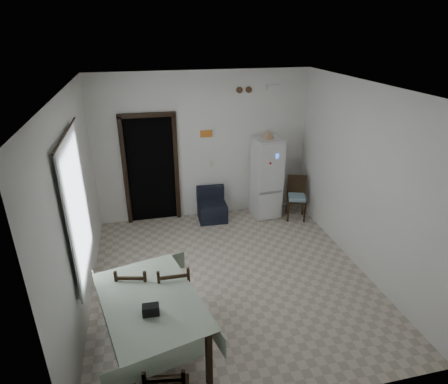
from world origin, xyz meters
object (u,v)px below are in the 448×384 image
fridge (266,178)px  dining_table (153,327)px  dining_chair_far_left (137,294)px  navy_seat (212,205)px  corner_chair (297,199)px  dining_chair_far_right (174,293)px

fridge → dining_table: (-2.46, -3.18, -0.41)m
fridge → dining_chair_far_left: (-2.64, -2.62, -0.34)m
navy_seat → corner_chair: (1.67, -0.31, 0.10)m
dining_table → dining_chair_far_left: (-0.17, 0.56, 0.07)m
fridge → dining_table: bearing=-132.5°
dining_table → dining_chair_far_right: dining_chair_far_right is taller
fridge → corner_chair: bearing=-34.1°
corner_chair → dining_table: corner_chair is taller
navy_seat → dining_chair_far_left: dining_chair_far_left is taller
corner_chair → fridge: bearing=168.2°
fridge → corner_chair: fridge is taller
fridge → corner_chair: size_ratio=1.86×
dining_chair_far_right → navy_seat: bearing=-110.0°
navy_seat → dining_table: bearing=-111.0°
dining_chair_far_left → corner_chair: bearing=-130.6°
navy_seat → dining_table: 3.45m
corner_chair → dining_chair_far_left: dining_chair_far_left is taller
fridge → dining_chair_far_right: bearing=-133.3°
navy_seat → dining_chair_far_right: bearing=-109.2°
dining_chair_far_left → dining_chair_far_right: bearing=-178.6°
fridge → dining_table: 4.04m
fridge → dining_chair_far_right: fridge is taller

